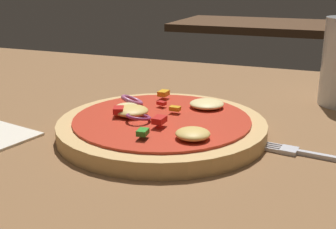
% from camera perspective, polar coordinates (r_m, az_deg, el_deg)
% --- Properties ---
extents(dining_table, '(1.47, 0.87, 0.03)m').
position_cam_1_polar(dining_table, '(0.56, -2.72, -2.98)').
color(dining_table, brown).
rests_on(dining_table, ground).
extents(pizza, '(0.25, 0.25, 0.04)m').
position_cam_1_polar(pizza, '(0.53, -0.81, -1.49)').
color(pizza, tan).
rests_on(pizza, dining_table).
extents(fork, '(0.18, 0.03, 0.01)m').
position_cam_1_polar(fork, '(0.49, 20.10, -5.32)').
color(fork, silver).
rests_on(fork, dining_table).
extents(background_table, '(0.72, 0.44, 0.03)m').
position_cam_1_polar(background_table, '(1.89, 12.53, 11.35)').
color(background_table, '#4C301C').
rests_on(background_table, ground).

